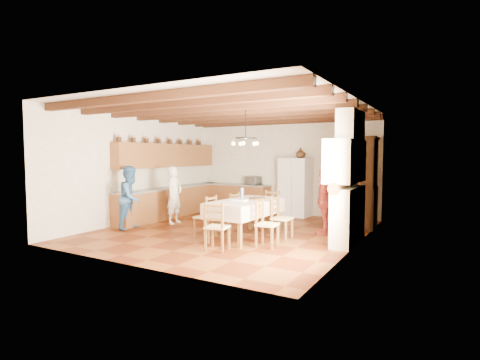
# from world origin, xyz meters

# --- Properties ---
(floor) EXTENTS (6.00, 6.50, 0.02)m
(floor) POSITION_xyz_m (0.00, 0.00, -0.01)
(floor) COLOR #53200B
(floor) RESTS_ON ground
(ceiling) EXTENTS (6.00, 6.50, 0.02)m
(ceiling) POSITION_xyz_m (0.00, 0.00, 3.01)
(ceiling) COLOR silver
(ceiling) RESTS_ON ground
(wall_back) EXTENTS (6.00, 0.02, 3.00)m
(wall_back) POSITION_xyz_m (0.00, 3.26, 1.50)
(wall_back) COLOR beige
(wall_back) RESTS_ON ground
(wall_front) EXTENTS (6.00, 0.02, 3.00)m
(wall_front) POSITION_xyz_m (0.00, -3.26, 1.50)
(wall_front) COLOR beige
(wall_front) RESTS_ON ground
(wall_left) EXTENTS (0.02, 6.50, 3.00)m
(wall_left) POSITION_xyz_m (-3.01, 0.00, 1.50)
(wall_left) COLOR beige
(wall_left) RESTS_ON ground
(wall_right) EXTENTS (0.02, 6.50, 3.00)m
(wall_right) POSITION_xyz_m (3.01, 0.00, 1.50)
(wall_right) COLOR beige
(wall_right) RESTS_ON ground
(ceiling_beams) EXTENTS (6.00, 6.30, 0.16)m
(ceiling_beams) POSITION_xyz_m (0.00, 0.00, 2.91)
(ceiling_beams) COLOR #3D1C11
(ceiling_beams) RESTS_ON ground
(lower_cabinets_left) EXTENTS (0.60, 4.30, 0.86)m
(lower_cabinets_left) POSITION_xyz_m (-2.70, 1.05, 0.43)
(lower_cabinets_left) COLOR brown
(lower_cabinets_left) RESTS_ON ground
(lower_cabinets_back) EXTENTS (2.30, 0.60, 0.86)m
(lower_cabinets_back) POSITION_xyz_m (-1.55, 2.95, 0.43)
(lower_cabinets_back) COLOR brown
(lower_cabinets_back) RESTS_ON ground
(countertop_left) EXTENTS (0.62, 4.30, 0.04)m
(countertop_left) POSITION_xyz_m (-2.70, 1.05, 0.88)
(countertop_left) COLOR slate
(countertop_left) RESTS_ON lower_cabinets_left
(countertop_back) EXTENTS (2.34, 0.62, 0.04)m
(countertop_back) POSITION_xyz_m (-1.55, 2.95, 0.88)
(countertop_back) COLOR slate
(countertop_back) RESTS_ON lower_cabinets_back
(backsplash_left) EXTENTS (0.03, 4.30, 0.60)m
(backsplash_left) POSITION_xyz_m (-2.98, 1.05, 1.20)
(backsplash_left) COLOR silver
(backsplash_left) RESTS_ON ground
(backsplash_back) EXTENTS (2.30, 0.03, 0.60)m
(backsplash_back) POSITION_xyz_m (-1.55, 3.23, 1.20)
(backsplash_back) COLOR silver
(backsplash_back) RESTS_ON ground
(upper_cabinets) EXTENTS (0.35, 4.20, 0.70)m
(upper_cabinets) POSITION_xyz_m (-2.83, 1.05, 1.85)
(upper_cabinets) COLOR brown
(upper_cabinets) RESTS_ON ground
(fireplace) EXTENTS (0.56, 1.60, 2.80)m
(fireplace) POSITION_xyz_m (2.72, 0.20, 1.40)
(fireplace) COLOR beige
(fireplace) RESTS_ON ground
(wall_picture) EXTENTS (0.34, 0.03, 0.42)m
(wall_picture) POSITION_xyz_m (1.55, 3.23, 1.85)
(wall_picture) COLOR #301F16
(wall_picture) RESTS_ON ground
(refrigerator) EXTENTS (0.94, 0.80, 1.77)m
(refrigerator) POSITION_xyz_m (0.55, 2.97, 0.89)
(refrigerator) COLOR white
(refrigerator) RESTS_ON floor
(hutch) EXTENTS (0.65, 1.33, 2.33)m
(hutch) POSITION_xyz_m (2.75, 2.25, 1.17)
(hutch) COLOR #392412
(hutch) RESTS_ON floor
(dining_table) EXTENTS (1.10, 2.02, 0.86)m
(dining_table) POSITION_xyz_m (0.67, -0.45, 0.78)
(dining_table) COLOR beige
(dining_table) RESTS_ON floor
(chandelier) EXTENTS (0.47, 0.47, 0.03)m
(chandelier) POSITION_xyz_m (0.67, -0.45, 2.25)
(chandelier) COLOR black
(chandelier) RESTS_ON ground
(chair_left_near) EXTENTS (0.42, 0.44, 0.96)m
(chair_left_near) POSITION_xyz_m (-0.17, -0.82, 0.48)
(chair_left_near) COLOR brown
(chair_left_near) RESTS_ON floor
(chair_left_far) EXTENTS (0.43, 0.45, 0.96)m
(chair_left_far) POSITION_xyz_m (-0.03, -0.01, 0.48)
(chair_left_far) COLOR brown
(chair_left_far) RESTS_ON floor
(chair_right_near) EXTENTS (0.43, 0.45, 0.96)m
(chair_right_near) POSITION_xyz_m (1.44, -0.93, 0.48)
(chair_right_near) COLOR brown
(chair_right_near) RESTS_ON floor
(chair_right_far) EXTENTS (0.40, 0.42, 0.96)m
(chair_right_far) POSITION_xyz_m (1.42, -0.12, 0.48)
(chair_right_far) COLOR brown
(chair_right_far) RESTS_ON floor
(chair_end_near) EXTENTS (0.48, 0.46, 0.96)m
(chair_end_near) POSITION_xyz_m (0.70, -1.66, 0.48)
(chair_end_near) COLOR brown
(chair_end_near) RESTS_ON floor
(chair_end_far) EXTENTS (0.42, 0.40, 0.96)m
(chair_end_far) POSITION_xyz_m (0.66, 0.85, 0.48)
(chair_end_far) COLOR brown
(chair_end_far) RESTS_ON floor
(person_man) EXTENTS (0.43, 0.61, 1.56)m
(person_man) POSITION_xyz_m (-1.87, 0.14, 0.78)
(person_man) COLOR white
(person_man) RESTS_ON floor
(person_woman_blue) EXTENTS (0.75, 0.88, 1.60)m
(person_woman_blue) POSITION_xyz_m (-2.35, -0.97, 0.80)
(person_woman_blue) COLOR #386BA6
(person_woman_blue) RESTS_ON floor
(person_woman_red) EXTENTS (0.49, 0.97, 1.59)m
(person_woman_red) POSITION_xyz_m (2.10, 0.83, 0.80)
(person_woman_red) COLOR #A53327
(person_woman_red) RESTS_ON floor
(microwave) EXTENTS (0.56, 0.44, 0.27)m
(microwave) POSITION_xyz_m (-0.92, 2.95, 1.03)
(microwave) COLOR silver
(microwave) RESTS_ON countertop_back
(fridge_vase) EXTENTS (0.35, 0.35, 0.31)m
(fridge_vase) POSITION_xyz_m (0.69, 2.97, 1.93)
(fridge_vase) COLOR #392412
(fridge_vase) RESTS_ON refrigerator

